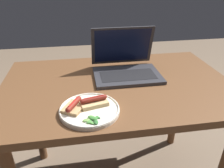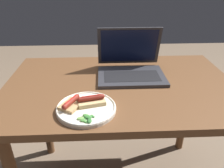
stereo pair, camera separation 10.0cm
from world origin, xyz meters
TOP-DOWN VIEW (x-y plane):
  - desk at (0.00, 0.00)m, footprint 1.20×0.77m
  - laptop at (0.06, 0.10)m, footprint 0.36×0.30m
  - plate at (-0.16, -0.24)m, footprint 0.25×0.25m
  - sausage_toast_left at (-0.14, -0.21)m, footprint 0.13×0.09m
  - sausage_toast_middle at (-0.23, -0.23)m, footprint 0.11×0.12m
  - salad_pile at (-0.16, -0.32)m, footprint 0.07×0.06m

SIDE VIEW (x-z plane):
  - desk at x=0.00m, z-range 0.28..1.04m
  - plate at x=-0.16m, z-range 0.76..0.78m
  - salad_pile at x=-0.16m, z-range 0.77..0.78m
  - sausage_toast_middle at x=-0.23m, z-range 0.77..0.81m
  - sausage_toast_left at x=-0.14m, z-range 0.77..0.81m
  - laptop at x=0.06m, z-range 0.68..0.93m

